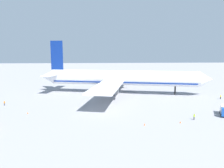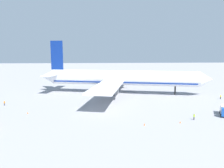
{
  "view_description": "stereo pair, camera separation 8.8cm",
  "coord_description": "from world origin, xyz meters",
  "views": [
    {
      "loc": [
        -12.24,
        -95.59,
        18.7
      ],
      "look_at": [
        -5.18,
        -3.37,
        4.95
      ],
      "focal_mm": 33.54,
      "sensor_mm": 36.0,
      "label": 1
    },
    {
      "loc": [
        -12.15,
        -95.6,
        18.7
      ],
      "look_at": [
        -5.18,
        -3.37,
        4.95
      ],
      "focal_mm": 33.54,
      "sensor_mm": 36.0,
      "label": 2
    }
  ],
  "objects": [
    {
      "name": "ground_worker_3",
      "position": [
        38.59,
        -15.32,
        0.9
      ],
      "size": [
        0.51,
        0.51,
        1.77
      ],
      "color": "black",
      "rests_on": "ground"
    },
    {
      "name": "traffic_cone_0",
      "position": [
        0.22,
        -44.03,
        0.28
      ],
      "size": [
        0.36,
        0.36,
        0.55
      ],
      "primitive_type": "cone",
      "color": "orange",
      "rests_on": "ground"
    },
    {
      "name": "airliner",
      "position": [
        -1.25,
        0.37,
        7.17
      ],
      "size": [
        79.25,
        72.47,
        24.51
      ],
      "color": "white",
      "rests_on": "ground"
    },
    {
      "name": "ground_worker_1",
      "position": [
        15.21,
        -40.65,
        0.91
      ],
      "size": [
        0.55,
        0.55,
        1.78
      ],
      "color": "#3F3F47",
      "rests_on": "ground"
    },
    {
      "name": "baggage_cart_0",
      "position": [
        48.46,
        48.86,
        0.71
      ],
      "size": [
        2.76,
        2.59,
        1.29
      ],
      "color": "gray",
      "rests_on": "ground"
    },
    {
      "name": "ground_plane",
      "position": [
        0.0,
        0.0,
        0.0
      ],
      "size": [
        600.0,
        600.0,
        0.0
      ],
      "primitive_type": "plane",
      "color": "gray"
    },
    {
      "name": "traffic_cone_1",
      "position": [
        10.26,
        -42.98,
        0.28
      ],
      "size": [
        0.36,
        0.36,
        0.55
      ],
      "primitive_type": "cone",
      "color": "orange",
      "rests_on": "ground"
    },
    {
      "name": "ground_worker_0",
      "position": [
        -45.23,
        -19.65,
        0.89
      ],
      "size": [
        0.56,
        0.56,
        1.75
      ],
      "color": "#3F3F47",
      "rests_on": "ground"
    },
    {
      "name": "traffic_cone_2",
      "position": [
        -33.58,
        -30.91,
        0.28
      ],
      "size": [
        0.36,
        0.36,
        0.55
      ],
      "primitive_type": "cone",
      "color": "orange",
      "rests_on": "ground"
    }
  ]
}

